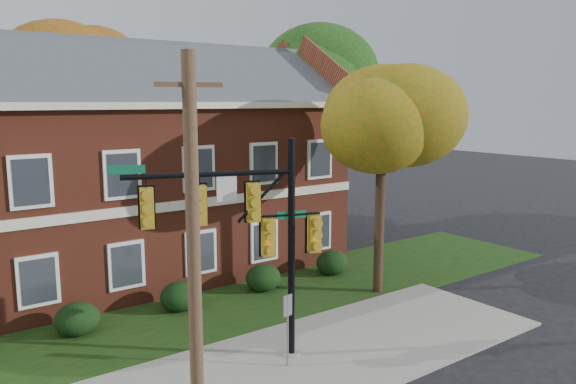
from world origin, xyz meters
TOP-DOWN VIEW (x-y plane):
  - ground at (0.00, 0.00)m, footprint 120.00×120.00m
  - sidewalk at (0.00, 1.00)m, footprint 14.00×5.00m
  - grass_strip at (0.00, 6.00)m, footprint 30.00×6.00m
  - apartment_building at (-2.00, 11.95)m, footprint 18.80×8.80m
  - hedge_left at (-5.50, 6.70)m, footprint 1.40×1.26m
  - hedge_center at (-2.00, 6.70)m, footprint 1.40×1.26m
  - hedge_right at (1.50, 6.70)m, footprint 1.40×1.26m
  - hedge_far_right at (5.00, 6.70)m, footprint 1.40×1.26m
  - tree_near_right at (5.22, 3.87)m, footprint 4.50×4.25m
  - tree_right_rear at (9.31, 12.81)m, footprint 6.30×5.95m
  - tree_far_rear at (-0.66, 19.79)m, footprint 6.84×6.46m
  - traffic_signal at (-2.07, 1.87)m, footprint 5.37×1.98m
  - utility_pole at (-5.24, -1.00)m, footprint 1.26×0.42m
  - sign_post at (-1.50, 1.00)m, footprint 0.31×0.07m

SIDE VIEW (x-z plane):
  - ground at x=0.00m, z-range 0.00..0.00m
  - grass_strip at x=0.00m, z-range 0.00..0.04m
  - sidewalk at x=0.00m, z-range 0.00..0.08m
  - hedge_left at x=-5.50m, z-range 0.00..1.05m
  - hedge_center at x=-2.00m, z-range 0.00..1.05m
  - hedge_right at x=1.50m, z-range 0.00..1.05m
  - hedge_far_right at x=5.00m, z-range 0.00..1.05m
  - sign_post at x=-1.50m, z-range 0.38..2.49m
  - traffic_signal at x=-2.07m, z-range 0.76..7.04m
  - utility_pole at x=-5.24m, z-range 0.06..8.28m
  - apartment_building at x=-2.00m, z-range 0.12..9.86m
  - tree_near_right at x=5.22m, z-range 2.38..10.96m
  - tree_right_rear at x=9.31m, z-range 2.81..13.43m
  - tree_far_rear at x=-0.66m, z-range 3.08..14.60m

